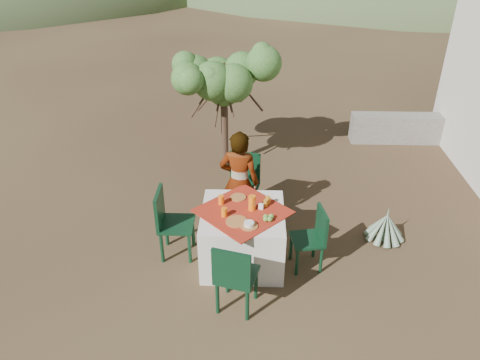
% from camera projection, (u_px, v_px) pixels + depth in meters
% --- Properties ---
extents(ground, '(160.00, 160.00, 0.00)m').
position_uv_depth(ground, '(222.00, 246.00, 6.35)').
color(ground, '#322017').
rests_on(ground, ground).
extents(table, '(1.30, 1.30, 0.76)m').
position_uv_depth(table, '(243.00, 236.00, 5.92)').
color(table, white).
rests_on(table, ground).
extents(chair_far, '(0.53, 0.53, 0.97)m').
position_uv_depth(chair_far, '(243.00, 183.00, 6.76)').
color(chair_far, black).
rests_on(chair_far, ground).
extents(chair_near, '(0.53, 0.53, 0.93)m').
position_uv_depth(chair_near, '(235.00, 276.00, 5.09)').
color(chair_near, black).
rests_on(chair_near, ground).
extents(chair_left, '(0.44, 0.44, 0.95)m').
position_uv_depth(chair_left, '(170.00, 220.00, 5.96)').
color(chair_left, black).
rests_on(chair_left, ground).
extents(chair_right, '(0.45, 0.45, 0.83)m').
position_uv_depth(chair_right, '(313.00, 236.00, 5.79)').
color(chair_right, black).
rests_on(chair_right, ground).
extents(person, '(0.61, 0.46, 1.50)m').
position_uv_depth(person, '(239.00, 182.00, 6.35)').
color(person, '#8C6651').
rests_on(person, ground).
extents(shrub_tree, '(1.60, 1.57, 1.88)m').
position_uv_depth(shrub_tree, '(228.00, 83.00, 7.65)').
color(shrub_tree, '#402C20').
rests_on(shrub_tree, ground).
extents(agave, '(0.53, 0.55, 0.58)m').
position_uv_depth(agave, '(385.00, 227.00, 6.40)').
color(agave, gray).
rests_on(agave, ground).
extents(stone_wall, '(2.60, 0.35, 0.55)m').
position_uv_depth(stone_wall, '(419.00, 129.00, 9.04)').
color(stone_wall, gray).
rests_on(stone_wall, ground).
extents(plate_far, '(0.20, 0.20, 0.01)m').
position_uv_depth(plate_far, '(238.00, 197.00, 5.98)').
color(plate_far, brown).
rests_on(plate_far, table).
extents(plate_near, '(0.26, 0.26, 0.01)m').
position_uv_depth(plate_near, '(237.00, 221.00, 5.53)').
color(plate_near, brown).
rests_on(plate_near, table).
extents(glass_far, '(0.07, 0.07, 0.12)m').
position_uv_depth(glass_far, '(221.00, 200.00, 5.84)').
color(glass_far, orange).
rests_on(glass_far, table).
extents(glass_near, '(0.07, 0.07, 0.11)m').
position_uv_depth(glass_near, '(224.00, 212.00, 5.61)').
color(glass_near, orange).
rests_on(glass_near, table).
extents(juice_pitcher, '(0.09, 0.09, 0.20)m').
position_uv_depth(juice_pitcher, '(252.00, 203.00, 5.71)').
color(juice_pitcher, orange).
rests_on(juice_pitcher, table).
extents(bowl_plate, '(0.21, 0.21, 0.01)m').
position_uv_depth(bowl_plate, '(249.00, 226.00, 5.45)').
color(bowl_plate, brown).
rests_on(bowl_plate, table).
extents(white_bowl, '(0.12, 0.12, 0.04)m').
position_uv_depth(white_bowl, '(249.00, 224.00, 5.44)').
color(white_bowl, white).
rests_on(white_bowl, bowl_plate).
extents(jar_left, '(0.06, 0.06, 0.09)m').
position_uv_depth(jar_left, '(266.00, 203.00, 5.80)').
color(jar_left, '#C68522').
rests_on(jar_left, table).
extents(jar_right, '(0.06, 0.06, 0.10)m').
position_uv_depth(jar_right, '(268.00, 200.00, 5.85)').
color(jar_right, '#C68522').
rests_on(jar_right, table).
extents(napkin_holder, '(0.07, 0.05, 0.08)m').
position_uv_depth(napkin_holder, '(261.00, 206.00, 5.75)').
color(napkin_holder, white).
rests_on(napkin_holder, table).
extents(fruit_cluster, '(0.13, 0.12, 0.07)m').
position_uv_depth(fruit_cluster, '(268.00, 218.00, 5.55)').
color(fruit_cluster, '#619636').
rests_on(fruit_cluster, table).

